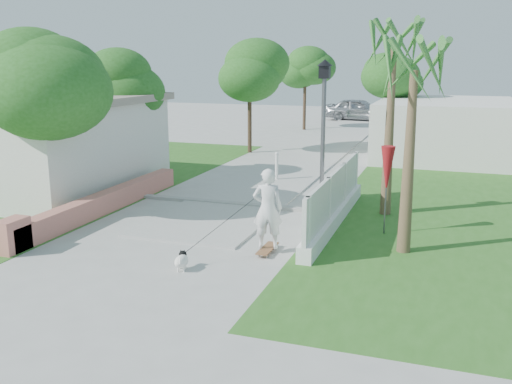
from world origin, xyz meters
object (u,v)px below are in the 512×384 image
at_px(patio_umbrella, 387,170).
at_px(parked_car, 359,110).
at_px(street_lamp, 323,133).
at_px(dog, 182,260).
at_px(skateboarder, 234,221).
at_px(bollard, 277,165).

height_order(patio_umbrella, parked_car, patio_umbrella).
height_order(street_lamp, dog, street_lamp).
relative_size(street_lamp, skateboarder, 2.20).
bearing_deg(skateboarder, dog, 40.07).
height_order(dog, parked_car, parked_car).
bearing_deg(street_lamp, parked_car, 96.76).
relative_size(skateboarder, parked_car, 0.42).
relative_size(bollard, patio_umbrella, 0.47).
xyz_separation_m(skateboarder, dog, (-0.78, -1.13, -0.65)).
bearing_deg(patio_umbrella, bollard, 129.91).
height_order(patio_umbrella, dog, patio_umbrella).
bearing_deg(parked_car, bollard, -171.84).
distance_m(street_lamp, bollard, 5.56).
distance_m(skateboarder, dog, 1.52).
bearing_deg(bollard, skateboarder, -79.55).
xyz_separation_m(patio_umbrella, dog, (-3.82, -4.08, -1.47)).
bearing_deg(dog, patio_umbrella, 29.24).
bearing_deg(patio_umbrella, dog, -133.07).
bearing_deg(skateboarder, parked_car, -101.63).
xyz_separation_m(bollard, parked_car, (-0.52, 22.66, 0.24)).
distance_m(patio_umbrella, dog, 5.78).
xyz_separation_m(street_lamp, skateboarder, (-1.14, -3.95, -1.56)).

